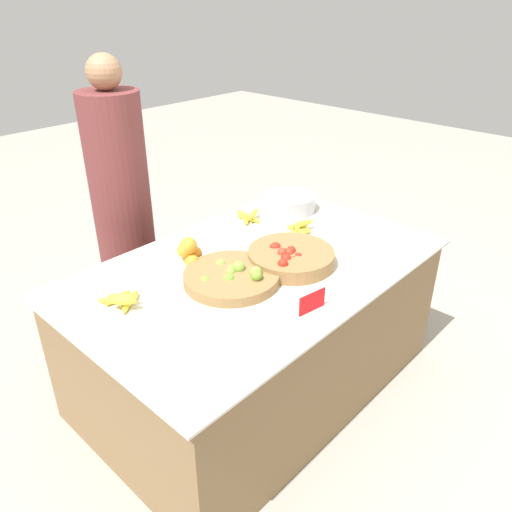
{
  "coord_description": "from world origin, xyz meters",
  "views": [
    {
      "loc": [
        -1.48,
        -1.38,
        1.83
      ],
      "look_at": [
        0.0,
        0.0,
        0.75
      ],
      "focal_mm": 35.0,
      "sensor_mm": 36.0,
      "label": 1
    }
  ],
  "objects_px": {
    "tomato_basket": "(291,257)",
    "price_sign": "(312,302)",
    "vendor_person": "(123,211)",
    "metal_bowl": "(289,202)",
    "lime_bowl": "(232,276)"
  },
  "relations": [
    {
      "from": "metal_bowl",
      "to": "price_sign",
      "type": "xyz_separation_m",
      "value": [
        -0.73,
        -0.73,
        -0.0
      ]
    },
    {
      "from": "vendor_person",
      "to": "metal_bowl",
      "type": "bearing_deg",
      "value": -42.48
    },
    {
      "from": "tomato_basket",
      "to": "metal_bowl",
      "type": "bearing_deg",
      "value": 40.58
    },
    {
      "from": "metal_bowl",
      "to": "price_sign",
      "type": "height_order",
      "value": "metal_bowl"
    },
    {
      "from": "lime_bowl",
      "to": "price_sign",
      "type": "bearing_deg",
      "value": -81.51
    },
    {
      "from": "metal_bowl",
      "to": "vendor_person",
      "type": "distance_m",
      "value": 0.95
    },
    {
      "from": "price_sign",
      "to": "metal_bowl",
      "type": "bearing_deg",
      "value": 54.27
    },
    {
      "from": "price_sign",
      "to": "vendor_person",
      "type": "bearing_deg",
      "value": 98.09
    },
    {
      "from": "lime_bowl",
      "to": "metal_bowl",
      "type": "height_order",
      "value": "metal_bowl"
    },
    {
      "from": "lime_bowl",
      "to": "metal_bowl",
      "type": "relative_size",
      "value": 1.38
    },
    {
      "from": "vendor_person",
      "to": "tomato_basket",
      "type": "bearing_deg",
      "value": -79.0
    },
    {
      "from": "vendor_person",
      "to": "price_sign",
      "type": "bearing_deg",
      "value": -91.37
    },
    {
      "from": "lime_bowl",
      "to": "tomato_basket",
      "type": "bearing_deg",
      "value": -16.5
    },
    {
      "from": "price_sign",
      "to": "vendor_person",
      "type": "xyz_separation_m",
      "value": [
        0.03,
        1.37,
        -0.02
      ]
    },
    {
      "from": "tomato_basket",
      "to": "price_sign",
      "type": "xyz_separation_m",
      "value": [
        -0.24,
        -0.3,
        0.01
      ]
    }
  ]
}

